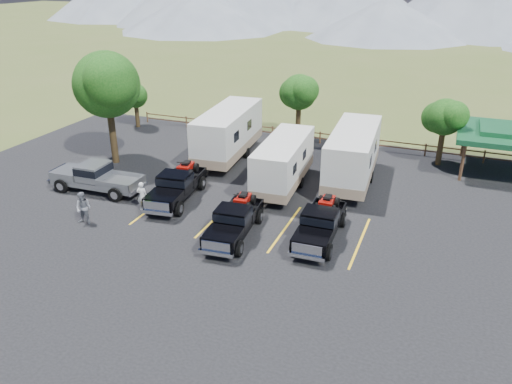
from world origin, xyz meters
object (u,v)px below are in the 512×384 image
at_px(rig_right, 320,223).
at_px(rig_center, 234,220).
at_px(trailer_left, 228,133).
at_px(trailer_center, 283,163).
at_px(pickup_silver, 97,177).
at_px(pavilion, 508,134).
at_px(trailer_right, 353,156).
at_px(person_b, 83,208).
at_px(rig_left, 177,185).
at_px(person_a, 142,196).
at_px(tree_big_nw, 106,84).

bearing_deg(rig_right, rig_center, -164.33).
xyz_separation_m(trailer_left, trailer_center, (5.43, -3.65, -0.24)).
height_order(rig_center, pickup_silver, rig_center).
height_order(pavilion, pickup_silver, pavilion).
bearing_deg(trailer_right, person_b, -141.44).
bearing_deg(trailer_right, rig_left, -148.12).
height_order(pavilion, rig_left, pavilion).
distance_m(rig_right, trailer_left, 13.11).
bearing_deg(trailer_left, person_a, -100.51).
height_order(tree_big_nw, trailer_right, tree_big_nw).
distance_m(tree_big_nw, trailer_right, 17.08).
bearing_deg(trailer_center, rig_right, -58.69).
xyz_separation_m(pavilion, person_a, (-19.30, -13.91, -1.88)).
height_order(tree_big_nw, pavilion, tree_big_nw).
bearing_deg(person_b, rig_left, 48.40).
relative_size(trailer_left, trailer_right, 1.02).
bearing_deg(trailer_center, tree_big_nw, 176.83).
relative_size(tree_big_nw, pickup_silver, 1.28).
bearing_deg(trailer_left, rig_right, -49.39).
bearing_deg(rig_center, trailer_center, 82.12).
distance_m(trailer_left, trailer_right, 9.35).
bearing_deg(trailer_center, trailer_right, 28.26).
bearing_deg(rig_left, rig_center, -36.62).
distance_m(pavilion, rig_center, 19.84).
height_order(rig_left, trailer_left, trailer_left).
xyz_separation_m(trailer_left, person_b, (-2.96, -12.31, -0.95)).
bearing_deg(rig_right, pavilion, 54.17).
bearing_deg(person_a, trailer_left, -106.91).
bearing_deg(trailer_right, tree_big_nw, -174.82).
relative_size(rig_center, trailer_right, 0.56).
xyz_separation_m(rig_left, trailer_left, (-0.15, 7.73, 0.93)).
xyz_separation_m(tree_big_nw, person_a, (6.24, -5.94, -4.69)).
relative_size(trailer_center, pickup_silver, 1.46).
bearing_deg(rig_left, trailer_right, 27.92).
bearing_deg(trailer_left, pickup_silver, -125.66).
bearing_deg(person_b, rig_right, 6.97).
relative_size(pavilion, rig_left, 1.03).
bearing_deg(pickup_silver, rig_right, 85.06).
xyz_separation_m(tree_big_nw, trailer_center, (12.64, 0.14, -3.93)).
distance_m(pavilion, rig_right, 16.23).
height_order(tree_big_nw, person_b, tree_big_nw).
bearing_deg(rig_right, trailer_left, 133.61).
relative_size(tree_big_nw, pavilion, 1.26).
relative_size(pavilion, trailer_left, 0.60).
relative_size(rig_center, person_a, 3.25).
height_order(rig_right, pickup_silver, rig_right).
bearing_deg(pavilion, trailer_left, -167.13).
xyz_separation_m(rig_center, pickup_silver, (-10.20, 2.00, 0.06)).
bearing_deg(rig_left, tree_big_nw, 144.29).
bearing_deg(pickup_silver, trailer_left, 146.93).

